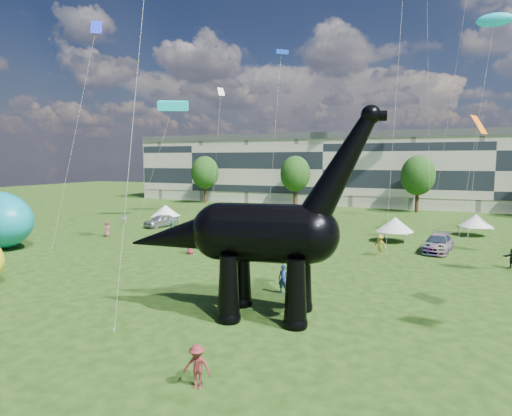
% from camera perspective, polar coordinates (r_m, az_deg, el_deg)
% --- Properties ---
extents(ground, '(220.00, 220.00, 0.00)m').
position_cam_1_polar(ground, '(22.74, -7.63, -14.79)').
color(ground, '#16330C').
rests_on(ground, ground).
extents(terrace_row, '(78.00, 11.00, 12.00)m').
position_cam_1_polar(terrace_row, '(82.41, 9.84, 4.81)').
color(terrace_row, beige).
rests_on(terrace_row, ground).
extents(tree_far_left, '(5.20, 5.20, 9.44)m').
position_cam_1_polar(tree_far_left, '(82.12, -6.83, 5.06)').
color(tree_far_left, '#382314').
rests_on(tree_far_left, ground).
extents(tree_mid_left, '(5.20, 5.20, 9.44)m').
position_cam_1_polar(tree_mid_left, '(74.80, 5.25, 4.95)').
color(tree_mid_left, '#382314').
rests_on(tree_mid_left, ground).
extents(tree_mid_right, '(5.20, 5.20, 9.44)m').
position_cam_1_polar(tree_mid_right, '(71.26, 20.79, 4.48)').
color(tree_mid_right, '#382314').
rests_on(tree_mid_right, ground).
extents(dinosaur_sculpture, '(13.82, 4.77, 11.25)m').
position_cam_1_polar(dinosaur_sculpture, '(22.38, -0.09, -3.77)').
color(dinosaur_sculpture, black).
rests_on(dinosaur_sculpture, ground).
extents(car_silver, '(2.89, 4.83, 1.54)m').
position_cam_1_polar(car_silver, '(53.93, -12.56, -1.64)').
color(car_silver, silver).
rests_on(car_silver, ground).
extents(car_grey, '(5.22, 2.28, 1.67)m').
position_cam_1_polar(car_grey, '(43.63, 1.73, -3.29)').
color(car_grey, slate).
rests_on(car_grey, ground).
extents(car_white, '(5.83, 2.84, 1.60)m').
position_cam_1_polar(car_white, '(48.93, 2.99, -2.28)').
color(car_white, white).
rests_on(car_white, ground).
extents(car_dark, '(2.93, 5.58, 1.54)m').
position_cam_1_polar(car_dark, '(41.70, 23.08, -4.36)').
color(car_dark, '#595960').
rests_on(car_dark, ground).
extents(gazebo_near, '(4.05, 4.05, 2.51)m').
position_cam_1_polar(gazebo_near, '(45.03, 18.04, -2.11)').
color(gazebo_near, silver).
rests_on(gazebo_near, ground).
extents(gazebo_far, '(4.39, 4.39, 2.39)m').
position_cam_1_polar(gazebo_far, '(51.97, 27.27, -1.50)').
color(gazebo_far, silver).
rests_on(gazebo_far, ground).
extents(gazebo_left, '(3.90, 3.90, 2.46)m').
position_cam_1_polar(gazebo_left, '(56.00, -11.96, -0.35)').
color(gazebo_left, white).
rests_on(gazebo_left, ground).
extents(visitors, '(47.66, 38.97, 1.89)m').
position_cam_1_polar(visitors, '(37.40, 2.63, -4.92)').
color(visitors, '#398F5A').
rests_on(visitors, ground).
extents(kites, '(62.73, 47.91, 29.51)m').
position_cam_1_polar(kites, '(50.75, 14.50, 25.28)').
color(kites, red).
rests_on(kites, ground).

